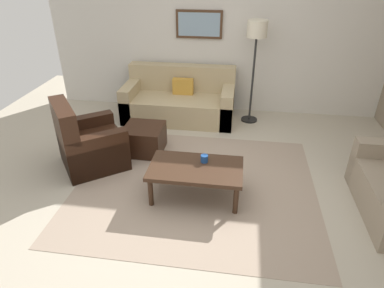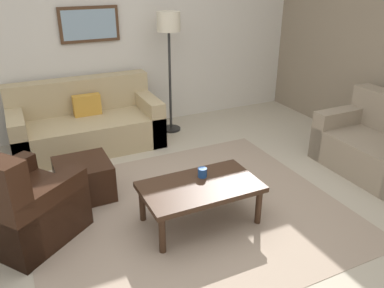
# 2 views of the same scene
# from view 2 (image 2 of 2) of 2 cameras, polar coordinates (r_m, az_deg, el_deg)

# --- Properties ---
(ground_plane) EXTENTS (8.00, 8.00, 0.00)m
(ground_plane) POSITION_cam_2_polar(r_m,az_deg,el_deg) (4.00, -0.50, -9.84)
(ground_plane) COLOR #B2A893
(rear_partition) EXTENTS (6.00, 0.12, 2.80)m
(rear_partition) POSITION_cam_2_polar(r_m,az_deg,el_deg) (5.82, -11.90, 15.58)
(rear_partition) COLOR silver
(rear_partition) RESTS_ON ground_plane
(area_rug) EXTENTS (3.01, 2.63, 0.01)m
(area_rug) POSITION_cam_2_polar(r_m,az_deg,el_deg) (3.99, -0.50, -9.80)
(area_rug) COLOR gray
(area_rug) RESTS_ON ground_plane
(couch_main) EXTENTS (1.91, 0.93, 0.88)m
(couch_main) POSITION_cam_2_polar(r_m,az_deg,el_deg) (5.50, -15.24, 2.77)
(couch_main) COLOR tan
(couch_main) RESTS_ON ground_plane
(couch_loveseat) EXTENTS (0.86, 1.32, 0.88)m
(couch_loveseat) POSITION_cam_2_polar(r_m,az_deg,el_deg) (5.15, 26.08, -0.47)
(couch_loveseat) COLOR gray
(couch_loveseat) RESTS_ON ground_plane
(armchair_leather) EXTENTS (1.12, 1.12, 0.95)m
(armchair_leather) POSITION_cam_2_polar(r_m,az_deg,el_deg) (3.79, -24.03, -8.83)
(armchair_leather) COLOR black
(armchair_leather) RESTS_ON ground_plane
(ottoman) EXTENTS (0.56, 0.56, 0.40)m
(ottoman) POSITION_cam_2_polar(r_m,az_deg,el_deg) (4.31, -15.51, -4.97)
(ottoman) COLOR black
(ottoman) RESTS_ON ground_plane
(coffee_table) EXTENTS (1.10, 0.64, 0.41)m
(coffee_table) POSITION_cam_2_polar(r_m,az_deg,el_deg) (3.67, 1.21, -6.64)
(coffee_table) COLOR #382316
(coffee_table) RESTS_ON ground_plane
(cup) EXTENTS (0.09, 0.09, 0.09)m
(cup) POSITION_cam_2_polar(r_m,az_deg,el_deg) (3.75, 1.53, -4.19)
(cup) COLOR #1E478C
(cup) RESTS_ON coffee_table
(lamp_standing) EXTENTS (0.32, 0.32, 1.71)m
(lamp_standing) POSITION_cam_2_polar(r_m,az_deg,el_deg) (5.54, -3.40, 15.69)
(lamp_standing) COLOR black
(lamp_standing) RESTS_ON ground_plane
(framed_artwork) EXTENTS (0.80, 0.04, 0.47)m
(framed_artwork) POSITION_cam_2_polar(r_m,az_deg,el_deg) (5.66, -14.77, 16.54)
(framed_artwork) COLOR #472D1C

